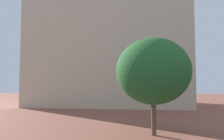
# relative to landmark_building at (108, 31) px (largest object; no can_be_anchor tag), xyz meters

# --- Properties ---
(landmark_building) EXTENTS (22.55, 12.47, 34.39)m
(landmark_building) POSITION_rel_landmark_building_xyz_m (0.00, 0.00, 0.00)
(landmark_building) COLOR beige
(landmark_building) RESTS_ON ground_plane
(tree_curb_far) EXTENTS (4.62, 4.62, 6.02)m
(tree_curb_far) POSITION_rel_landmark_building_xyz_m (5.63, -18.66, -7.32)
(tree_curb_far) COLOR brown
(tree_curb_far) RESTS_ON ground_plane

